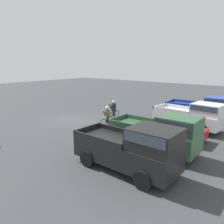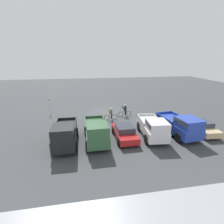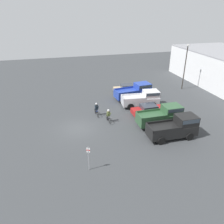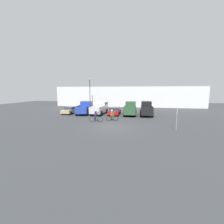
% 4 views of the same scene
% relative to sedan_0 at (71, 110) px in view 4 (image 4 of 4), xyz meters
% --- Properties ---
extents(ground_plane, '(80.00, 80.00, 0.00)m').
position_rel_sedan_0_xyz_m(ground_plane, '(9.58, -9.10, -0.66)').
color(ground_plane, '#383A3D').
extents(warehouse_building, '(39.20, 11.73, 5.52)m').
position_rel_sedan_0_xyz_m(warehouse_building, '(9.58, 18.77, 2.10)').
color(warehouse_building, silver).
rests_on(warehouse_building, ground_plane).
extents(sedan_0, '(2.08, 4.36, 1.32)m').
position_rel_sedan_0_xyz_m(sedan_0, '(0.00, 0.00, 0.00)').
color(sedan_0, tan).
rests_on(sedan_0, ground_plane).
extents(pickup_truck_0, '(2.69, 5.53, 2.26)m').
position_rel_sedan_0_xyz_m(pickup_truck_0, '(2.75, 0.40, 0.51)').
color(pickup_truck_0, '#233D9E').
rests_on(pickup_truck_0, ground_plane).
extents(pickup_truck_1, '(2.49, 5.20, 2.18)m').
position_rel_sedan_0_xyz_m(pickup_truck_1, '(5.64, 0.42, 0.47)').
color(pickup_truck_1, silver).
rests_on(pickup_truck_1, ground_plane).
extents(sedan_1, '(2.03, 4.26, 1.37)m').
position_rel_sedan_0_xyz_m(sedan_1, '(8.40, 0.03, 0.02)').
color(sedan_1, maroon).
rests_on(sedan_1, ground_plane).
extents(pickup_truck_2, '(2.17, 5.13, 2.31)m').
position_rel_sedan_0_xyz_m(pickup_truck_2, '(11.20, 0.50, 0.53)').
color(pickup_truck_2, '#2D5133').
rests_on(pickup_truck_2, ground_plane).
extents(pickup_truck_3, '(2.16, 5.16, 2.37)m').
position_rel_sedan_0_xyz_m(pickup_truck_3, '(14.00, 0.61, 0.54)').
color(pickup_truck_3, black).
rests_on(pickup_truck_3, ground_plane).
extents(cyclist_0, '(1.74, 0.49, 1.65)m').
position_rel_sedan_0_xyz_m(cyclist_0, '(8.87, -5.34, 0.17)').
color(cyclist_0, black).
rests_on(cyclist_0, ground_plane).
extents(cyclist_1, '(1.86, 0.49, 1.72)m').
position_rel_sedan_0_xyz_m(cyclist_1, '(6.79, -6.37, 0.18)').
color(cyclist_1, black).
rests_on(cyclist_1, ground_plane).
extents(fire_lane_sign, '(0.16, 0.28, 2.32)m').
position_rel_sedan_0_xyz_m(fire_lane_sign, '(16.76, -9.04, 0.74)').
color(fire_lane_sign, '#9E9EA3').
rests_on(fire_lane_sign, ground_plane).
extents(lamppost, '(0.36, 0.36, 7.24)m').
position_rel_sedan_0_xyz_m(lamppost, '(0.76, 9.48, 3.55)').
color(lamppost, '#2D2823').
rests_on(lamppost, ground_plane).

